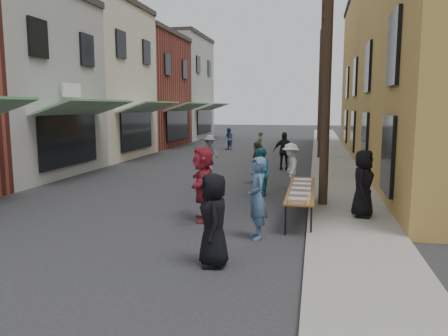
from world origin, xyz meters
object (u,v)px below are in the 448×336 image
at_px(utility_pole_near, 328,50).
at_px(guest_front_a, 214,220).
at_px(serving_table, 301,190).
at_px(server, 363,183).
at_px(catering_tray_sausage, 299,200).
at_px(guest_front_c, 260,172).
at_px(utility_pole_mid, 322,78).
at_px(utility_pole_far, 320,87).

height_order(utility_pole_near, guest_front_a, utility_pole_near).
bearing_deg(serving_table, server, -4.83).
height_order(catering_tray_sausage, server, server).
bearing_deg(guest_front_c, serving_table, 23.50).
relative_size(utility_pole_mid, server, 5.15).
xyz_separation_m(utility_pole_near, utility_pole_far, (0.00, 24.00, 0.00)).
distance_m(utility_pole_mid, catering_tray_sausage, 15.29).
bearing_deg(catering_tray_sausage, utility_pole_mid, 87.71).
bearing_deg(catering_tray_sausage, serving_table, 90.00).
height_order(utility_pole_near, guest_front_c, utility_pole_near).
height_order(catering_tray_sausage, guest_front_c, guest_front_c).
height_order(utility_pole_far, serving_table, utility_pole_far).
relative_size(utility_pole_mid, catering_tray_sausage, 18.00).
bearing_deg(utility_pole_near, catering_tray_sausage, -101.86).
bearing_deg(utility_pole_far, guest_front_c, -95.06).
bearing_deg(server, catering_tray_sausage, 150.23).
distance_m(serving_table, catering_tray_sausage, 1.65).
height_order(utility_pole_mid, guest_front_c, utility_pole_mid).
bearing_deg(guest_front_c, server, 42.56).
distance_m(utility_pole_far, serving_table, 25.46).
relative_size(catering_tray_sausage, guest_front_a, 0.29).
bearing_deg(utility_pole_mid, serving_table, -92.57).
relative_size(utility_pole_near, guest_front_c, 5.64).
relative_size(guest_front_c, server, 0.91).
height_order(utility_pole_mid, utility_pole_far, same).
bearing_deg(utility_pole_near, utility_pole_far, 90.00).
bearing_deg(serving_table, utility_pole_mid, 87.43).
relative_size(utility_pole_mid, utility_pole_far, 1.00).
height_order(guest_front_a, server, server).
bearing_deg(utility_pole_near, guest_front_c, 147.41).
bearing_deg(utility_pole_far, serving_table, -91.35).
distance_m(catering_tray_sausage, guest_front_a, 2.85).
bearing_deg(catering_tray_sausage, guest_front_c, 109.07).
bearing_deg(guest_front_c, guest_front_a, -6.92).
bearing_deg(guest_front_a, catering_tray_sausage, 131.06).
bearing_deg(guest_front_c, utility_pole_near, 50.87).
xyz_separation_m(utility_pole_mid, guest_front_c, (-2.01, -10.71, -3.70)).
xyz_separation_m(utility_pole_far, guest_front_c, (-2.01, -22.71, -3.70)).
height_order(utility_pole_mid, catering_tray_sausage, utility_pole_mid).
bearing_deg(serving_table, catering_tray_sausage, -90.00).
xyz_separation_m(utility_pole_far, server, (0.98, -25.30, -3.53)).
bearing_deg(server, guest_front_a, 158.76).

